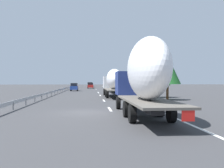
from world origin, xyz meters
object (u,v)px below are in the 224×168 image
object	(u,v)px
car_red_compact	(90,86)
car_silver_hatch	(90,85)
truck_lead	(114,81)
car_white_van	(90,84)
car_blue_sedan	(74,87)
road_sign	(119,82)
truck_trailing	(144,75)

from	to	relation	value
car_red_compact	car_silver_hatch	size ratio (longest dim) A/B	1.04
truck_lead	car_white_van	world-z (taller)	truck_lead
car_blue_sedan	car_white_van	bearing A→B (deg)	-4.51
truck_lead	car_red_compact	size ratio (longest dim) A/B	3.24
car_silver_hatch	car_white_van	bearing A→B (deg)	-1.08
car_white_van	car_red_compact	world-z (taller)	car_white_van
truck_lead	car_blue_sedan	size ratio (longest dim) A/B	3.56
road_sign	truck_trailing	bearing A→B (deg)	175.73
truck_lead	car_silver_hatch	size ratio (longest dim) A/B	3.37
car_white_van	car_blue_sedan	bearing A→B (deg)	175.49
truck_lead	car_silver_hatch	xyz separation A→B (m)	(60.38, 3.64, -1.36)
car_white_van	truck_trailing	bearing A→B (deg)	-177.95
truck_lead	car_red_compact	bearing A→B (deg)	4.19
truck_lead	truck_trailing	world-z (taller)	truck_trailing
truck_lead	road_sign	xyz separation A→B (m)	(19.78, -3.10, -0.15)
car_red_compact	road_sign	bearing A→B (deg)	-166.20
truck_lead	car_white_van	distance (m)	73.45
car_blue_sedan	car_white_van	size ratio (longest dim) A/B	0.87
truck_trailing	road_sign	xyz separation A→B (m)	(41.50, -3.10, -0.53)
car_white_van	road_sign	world-z (taller)	road_sign
car_blue_sedan	car_silver_hatch	distance (m)	36.13
truck_trailing	road_sign	world-z (taller)	truck_trailing
car_silver_hatch	truck_trailing	bearing A→B (deg)	-177.46
road_sign	car_silver_hatch	bearing A→B (deg)	9.43
car_silver_hatch	car_red_compact	bearing A→B (deg)	-178.93
car_white_van	road_sign	xyz separation A→B (m)	(-53.58, -6.50, 1.24)
truck_lead	car_red_compact	xyz separation A→B (m)	(46.16, 3.38, -1.40)
car_red_compact	truck_trailing	bearing A→B (deg)	-177.15
car_red_compact	road_sign	xyz separation A→B (m)	(-26.38, -6.48, 1.25)
car_red_compact	car_silver_hatch	world-z (taller)	car_silver_hatch
truck_lead	car_white_van	bearing A→B (deg)	2.65
car_blue_sedan	car_silver_hatch	world-z (taller)	car_silver_hatch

